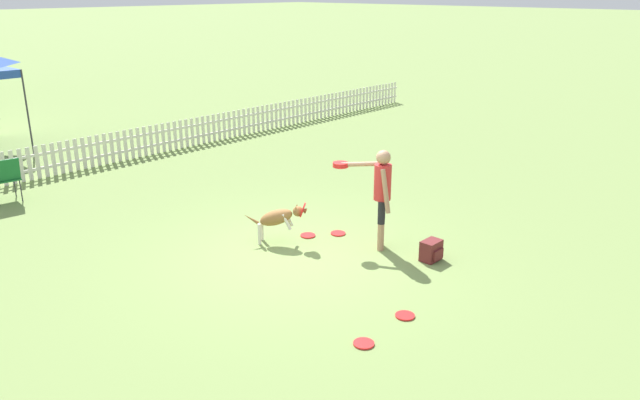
{
  "coord_description": "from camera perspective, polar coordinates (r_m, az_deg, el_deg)",
  "views": [
    {
      "loc": [
        -6.54,
        -6.56,
        4.14
      ],
      "look_at": [
        0.54,
        0.09,
        0.8
      ],
      "focal_mm": 35.0,
      "sensor_mm": 36.0,
      "label": 1
    }
  ],
  "objects": [
    {
      "name": "ground_plane",
      "position": [
        10.15,
        -1.75,
        -5.13
      ],
      "size": [
        240.0,
        240.0,
        0.0
      ],
      "primitive_type": "plane",
      "color": "olive"
    },
    {
      "name": "handler_person",
      "position": [
        10.14,
        5.45,
        1.18
      ],
      "size": [
        0.55,
        1.11,
        1.68
      ],
      "rotation": [
        0.0,
        0.0,
        0.63
      ],
      "color": "tan",
      "rests_on": "ground_plane"
    },
    {
      "name": "leaping_dog",
      "position": [
        10.49,
        -3.8,
        -1.59
      ],
      "size": [
        0.77,
        0.97,
        0.74
      ],
      "rotation": [
        0.0,
        0.0,
        -2.51
      ],
      "color": "olive",
      "rests_on": "ground_plane"
    },
    {
      "name": "frisbee_near_handler",
      "position": [
        10.92,
        -1.12,
        -3.26
      ],
      "size": [
        0.26,
        0.26,
        0.02
      ],
      "color": "red",
      "rests_on": "ground_plane"
    },
    {
      "name": "frisbee_near_dog",
      "position": [
        7.82,
        4.02,
        -12.96
      ],
      "size": [
        0.26,
        0.26,
        0.02
      ],
      "color": "red",
      "rests_on": "ground_plane"
    },
    {
      "name": "frisbee_midfield",
      "position": [
        11.01,
        1.66,
        -3.07
      ],
      "size": [
        0.26,
        0.26,
        0.02
      ],
      "color": "red",
      "rests_on": "ground_plane"
    },
    {
      "name": "frisbee_far_scatter",
      "position": [
        8.46,
        7.78,
        -10.44
      ],
      "size": [
        0.26,
        0.26,
        0.02
      ],
      "color": "red",
      "rests_on": "ground_plane"
    },
    {
      "name": "backpack_on_grass",
      "position": [
        10.08,
        10.15,
        -4.58
      ],
      "size": [
        0.34,
        0.27,
        0.33
      ],
      "color": "maroon",
      "rests_on": "ground_plane"
    },
    {
      "name": "picket_fence",
      "position": [
        15.83,
        -21.08,
        3.96
      ],
      "size": [
        24.99,
        0.04,
        0.76
      ],
      "color": "silver",
      "rests_on": "ground_plane"
    },
    {
      "name": "folding_chair_center",
      "position": [
        13.92,
        -26.84,
        1.96
      ],
      "size": [
        0.57,
        0.59,
        0.93
      ],
      "rotation": [
        0.0,
        0.0,
        3.03
      ],
      "color": "#333338",
      "rests_on": "ground_plane"
    }
  ]
}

